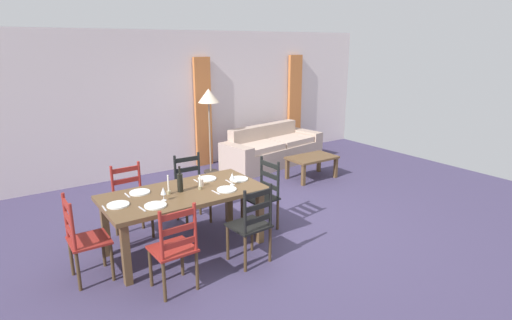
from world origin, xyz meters
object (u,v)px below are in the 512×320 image
object	(u,v)px
wine_glass_near_left	(163,191)
wine_bottle	(180,182)
standing_lamp	(209,101)
dining_chair_near_left	(175,248)
dining_chair_far_left	(131,201)
wine_glass_near_right	(232,177)
coffee_table	(312,160)
dining_table	(184,198)
coffee_cup_primary	(201,183)
dining_chair_far_right	(191,189)
dining_chair_near_right	(252,224)
dining_chair_head_west	(84,239)
couch	(271,150)
dining_chair_head_east	(263,195)

from	to	relation	value
wine_glass_near_left	wine_bottle	bearing A→B (deg)	31.00
wine_glass_near_left	standing_lamp	world-z (taller)	standing_lamp
dining_chair_near_left	dining_chair_far_left	size ratio (longest dim) A/B	1.00
dining_chair_near_left	wine_glass_near_right	size ratio (longest dim) A/B	5.96
dining_chair_near_left	coffee_table	distance (m)	4.13
dining_table	coffee_table	distance (m)	3.39
dining_table	dining_chair_near_left	distance (m)	0.92
dining_table	dining_chair_near_left	world-z (taller)	dining_chair_near_left
coffee_cup_primary	wine_bottle	bearing A→B (deg)	-171.86
dining_chair_far_left	wine_bottle	distance (m)	0.90
dining_table	wine_glass_near_right	world-z (taller)	wine_glass_near_right
dining_chair_far_right	wine_glass_near_left	size ratio (longest dim) A/B	5.96
dining_chair_near_left	dining_chair_near_right	xyz separation A→B (m)	(0.95, 0.03, 0.00)
dining_chair_head_west	wine_bottle	size ratio (longest dim) A/B	3.04
wine_bottle	wine_glass_near_left	bearing A→B (deg)	-149.00
standing_lamp	dining_chair_near_left	bearing A→B (deg)	-123.52
dining_table	coffee_table	world-z (taller)	dining_table
dining_chair_far_right	wine_glass_near_right	size ratio (longest dim) A/B	5.96
dining_table	coffee_table	bearing A→B (deg)	20.90
dining_table	couch	size ratio (longest dim) A/B	0.80
dining_chair_head_east	wine_glass_near_left	world-z (taller)	dining_chair_head_east
dining_chair_far_left	dining_chair_far_right	world-z (taller)	same
couch	wine_glass_near_left	bearing A→B (deg)	-143.09
dining_table	dining_chair_far_right	distance (m)	0.88
dining_table	wine_glass_near_left	distance (m)	0.40
dining_chair_far_right	coffee_cup_primary	bearing A→B (deg)	-105.42
dining_chair_near_left	dining_chair_near_right	world-z (taller)	same
dining_chair_far_left	coffee_table	distance (m)	3.60
dining_table	coffee_cup_primary	xyz separation A→B (m)	(0.26, 0.06, 0.13)
dining_chair_near_right	wine_bottle	bearing A→B (deg)	123.65
wine_glass_near_right	dining_table	bearing A→B (deg)	168.08
dining_chair_head_east	couch	distance (m)	3.15
dining_table	dining_chair_far_left	size ratio (longest dim) A/B	1.98
dining_table	dining_chair_near_right	size ratio (longest dim) A/B	1.98
dining_chair_far_right	coffee_cup_primary	xyz separation A→B (m)	(-0.18, -0.67, 0.32)
wine_glass_near_left	standing_lamp	distance (m)	3.49
dining_chair_near_right	couch	world-z (taller)	dining_chair_near_right
dining_table	dining_chair_head_east	distance (m)	1.16
dining_chair_far_left	wine_glass_near_right	xyz separation A→B (m)	(1.02, -0.87, 0.38)
wine_bottle	standing_lamp	size ratio (longest dim) A/B	0.19
coffee_cup_primary	couch	xyz separation A→B (m)	(2.84, 2.35, -0.50)
dining_chair_far_right	wine_glass_near_left	xyz separation A→B (m)	(-0.76, -0.88, 0.38)
dining_table	dining_chair_head_west	size ratio (longest dim) A/B	1.98
wine_bottle	coffee_cup_primary	xyz separation A→B (m)	(0.29, 0.04, -0.07)
dining_chair_near_right	dining_chair_far_left	distance (m)	1.73
wine_bottle	wine_glass_near_right	size ratio (longest dim) A/B	1.96
dining_chair_head_west	wine_glass_near_left	xyz separation A→B (m)	(0.87, -0.11, 0.38)
dining_chair_head_west	standing_lamp	size ratio (longest dim) A/B	0.59
coffee_table	standing_lamp	bearing A→B (deg)	134.75
wine_glass_near_right	dining_chair_near_left	bearing A→B (deg)	-149.17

